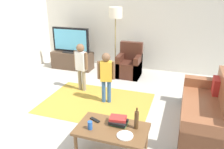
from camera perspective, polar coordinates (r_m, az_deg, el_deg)
ground at (r=4.21m, az=-2.65°, el=-11.11°), size 7.80×7.80×0.00m
wall_back at (r=6.51m, az=6.92°, el=13.12°), size 6.00×0.12×2.70m
area_rug at (r=4.74m, az=-3.98°, el=-7.17°), size 2.20×1.60×0.01m
tv_stand at (r=6.72m, az=-10.01°, el=3.53°), size 1.20×0.44×0.50m
tv at (r=6.55m, az=-10.43°, el=8.51°), size 1.10×0.28×0.71m
couch at (r=4.16m, az=23.94°, el=-8.98°), size 0.80×1.80×0.86m
armchair at (r=6.06m, az=4.47°, el=2.36°), size 0.60×0.60×0.90m
floor_lamp at (r=6.09m, az=0.88°, el=14.56°), size 0.36×0.36×1.78m
child_near_tv at (r=5.10m, az=-7.87°, el=2.89°), size 0.36×0.18×1.11m
child_center at (r=4.50m, az=-1.49°, el=0.28°), size 0.35×0.18×1.07m
coffee_table at (r=3.25m, az=0.02°, el=-14.12°), size 1.00×0.60×0.42m
book_stack at (r=3.28m, az=1.64°, el=-11.66°), size 0.27×0.22×0.11m
bottle at (r=3.16m, az=6.22°, el=-11.37°), size 0.06×0.06×0.32m
tv_remote at (r=3.39m, az=-4.35°, el=-11.41°), size 0.17×0.11×0.02m
soda_can at (r=3.19m, az=-5.59°, el=-12.72°), size 0.07×0.07×0.12m
plate at (r=3.08m, az=3.31°, el=-15.22°), size 0.22×0.22×0.02m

